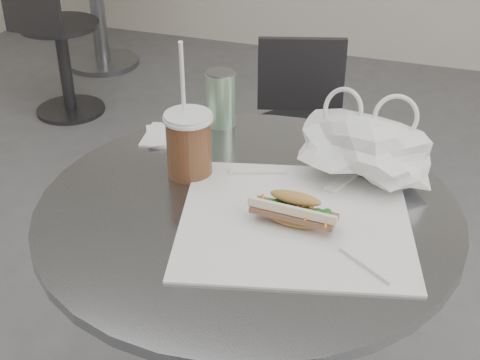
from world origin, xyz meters
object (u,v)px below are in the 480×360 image
(cafe_table, at_px, (247,320))
(iced_coffee, at_px, (189,143))
(sunglasses, at_px, (386,167))
(bg_chair, at_px, (58,53))
(drink_can, at_px, (221,99))
(banh_mi, at_px, (294,210))
(chair_far, at_px, (299,162))

(cafe_table, xyz_separation_m, iced_coffee, (-0.14, 0.07, 0.34))
(sunglasses, bearing_deg, iced_coffee, 167.57)
(cafe_table, relative_size, iced_coffee, 2.81)
(bg_chair, height_order, drink_can, drink_can)
(cafe_table, distance_m, bg_chair, 2.13)
(bg_chair, xyz_separation_m, banh_mi, (1.54, -1.59, 0.46))
(banh_mi, relative_size, sunglasses, 1.76)
(chair_far, relative_size, sunglasses, 6.52)
(chair_far, height_order, drink_can, drink_can)
(cafe_table, relative_size, drink_can, 6.19)
(iced_coffee, relative_size, sunglasses, 2.58)
(bg_chair, relative_size, sunglasses, 6.59)
(chair_far, bearing_deg, banh_mi, 86.43)
(cafe_table, bearing_deg, sunglasses, 40.63)
(bg_chair, distance_m, iced_coffee, 2.03)
(chair_far, xyz_separation_m, drink_can, (-0.03, -0.64, 0.49))
(bg_chair, height_order, sunglasses, sunglasses)
(banh_mi, height_order, sunglasses, banh_mi)
(banh_mi, bearing_deg, drink_can, 131.90)
(banh_mi, height_order, drink_can, drink_can)
(iced_coffee, relative_size, drink_can, 2.20)
(sunglasses, relative_size, drink_can, 0.86)
(cafe_table, distance_m, iced_coffee, 0.37)
(iced_coffee, height_order, sunglasses, iced_coffee)
(sunglasses, bearing_deg, drink_can, 134.11)
(cafe_table, xyz_separation_m, sunglasses, (0.22, 0.19, 0.29))
(bg_chair, distance_m, banh_mi, 2.26)
(cafe_table, distance_m, drink_can, 0.47)
(bg_chair, relative_size, iced_coffee, 2.56)
(chair_far, bearing_deg, iced_coffee, 72.71)
(cafe_table, bearing_deg, banh_mi, -21.38)
(chair_far, relative_size, bg_chair, 0.99)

